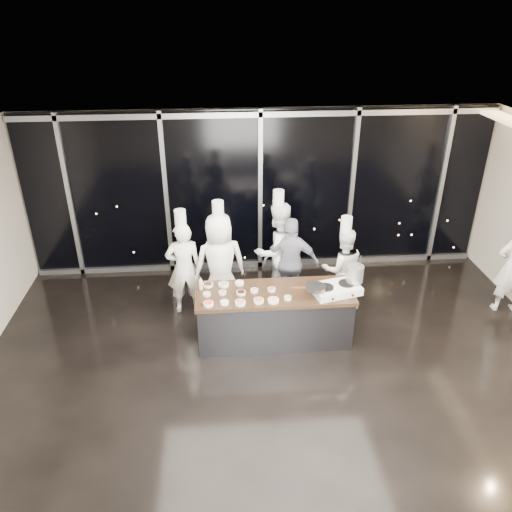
{
  "coord_description": "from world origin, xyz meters",
  "views": [
    {
      "loc": [
        -0.83,
        -5.67,
        5.0
      ],
      "look_at": [
        -0.26,
        1.2,
        1.38
      ],
      "focal_mm": 35.0,
      "sensor_mm": 36.0,
      "label": 1
    }
  ],
  "objects_px": {
    "chef_far_left": "(184,267)",
    "guest": "(291,262)",
    "frying_pan": "(315,287)",
    "stock_pot": "(355,274)",
    "chef_left": "(220,264)",
    "demo_counter": "(274,316)",
    "chef_right": "(342,268)",
    "stove": "(336,289)",
    "chef_center": "(277,251)"
  },
  "relations": [
    {
      "from": "chef_center",
      "to": "chef_right",
      "type": "distance_m",
      "value": 1.19
    },
    {
      "from": "stock_pot",
      "to": "chef_far_left",
      "type": "bearing_deg",
      "value": 159.96
    },
    {
      "from": "stove",
      "to": "demo_counter",
      "type": "bearing_deg",
      "value": 160.2
    },
    {
      "from": "frying_pan",
      "to": "chef_far_left",
      "type": "xyz_separation_m",
      "value": [
        -2.04,
        1.17,
        -0.2
      ]
    },
    {
      "from": "stock_pot",
      "to": "stove",
      "type": "bearing_deg",
      "value": -163.52
    },
    {
      "from": "frying_pan",
      "to": "guest",
      "type": "bearing_deg",
      "value": 84.17
    },
    {
      "from": "stock_pot",
      "to": "guest",
      "type": "distance_m",
      "value": 1.39
    },
    {
      "from": "stove",
      "to": "stock_pot",
      "type": "bearing_deg",
      "value": 2.54
    },
    {
      "from": "demo_counter",
      "to": "frying_pan",
      "type": "xyz_separation_m",
      "value": [
        0.6,
        -0.19,
        0.61
      ]
    },
    {
      "from": "stock_pot",
      "to": "chef_far_left",
      "type": "height_order",
      "value": "chef_far_left"
    },
    {
      "from": "chef_center",
      "to": "demo_counter",
      "type": "bearing_deg",
      "value": 57.36
    },
    {
      "from": "frying_pan",
      "to": "stock_pot",
      "type": "distance_m",
      "value": 0.69
    },
    {
      "from": "demo_counter",
      "to": "chef_far_left",
      "type": "bearing_deg",
      "value": 145.94
    },
    {
      "from": "frying_pan",
      "to": "chef_left",
      "type": "bearing_deg",
      "value": 127.56
    },
    {
      "from": "chef_far_left",
      "to": "chef_left",
      "type": "relative_size",
      "value": 0.93
    },
    {
      "from": "chef_center",
      "to": "frying_pan",
      "type": "bearing_deg",
      "value": 80.5
    },
    {
      "from": "frying_pan",
      "to": "chef_center",
      "type": "relative_size",
      "value": 0.27
    },
    {
      "from": "chef_left",
      "to": "chef_far_left",
      "type": "bearing_deg",
      "value": -15.74
    },
    {
      "from": "chef_left",
      "to": "stove",
      "type": "bearing_deg",
      "value": 137.14
    },
    {
      "from": "stock_pot",
      "to": "chef_left",
      "type": "height_order",
      "value": "chef_left"
    },
    {
      "from": "stove",
      "to": "chef_right",
      "type": "bearing_deg",
      "value": 56.31
    },
    {
      "from": "chef_right",
      "to": "chef_far_left",
      "type": "bearing_deg",
      "value": -3.35
    },
    {
      "from": "chef_center",
      "to": "chef_right",
      "type": "relative_size",
      "value": 1.19
    },
    {
      "from": "chef_left",
      "to": "guest",
      "type": "height_order",
      "value": "chef_left"
    },
    {
      "from": "stove",
      "to": "stock_pot",
      "type": "distance_m",
      "value": 0.38
    },
    {
      "from": "stove",
      "to": "frying_pan",
      "type": "height_order",
      "value": "frying_pan"
    },
    {
      "from": "stove",
      "to": "guest",
      "type": "height_order",
      "value": "guest"
    },
    {
      "from": "chef_left",
      "to": "chef_center",
      "type": "relative_size",
      "value": 1.0
    },
    {
      "from": "stove",
      "to": "chef_right",
      "type": "relative_size",
      "value": 0.46
    },
    {
      "from": "demo_counter",
      "to": "chef_far_left",
      "type": "distance_m",
      "value": 1.79
    },
    {
      "from": "chef_far_left",
      "to": "guest",
      "type": "height_order",
      "value": "chef_far_left"
    },
    {
      "from": "guest",
      "to": "demo_counter",
      "type": "bearing_deg",
      "value": 80.17
    },
    {
      "from": "chef_far_left",
      "to": "guest",
      "type": "distance_m",
      "value": 1.87
    },
    {
      "from": "demo_counter",
      "to": "stock_pot",
      "type": "bearing_deg",
      "value": -0.3
    },
    {
      "from": "demo_counter",
      "to": "frying_pan",
      "type": "distance_m",
      "value": 0.88
    },
    {
      "from": "frying_pan",
      "to": "chef_far_left",
      "type": "relative_size",
      "value": 0.29
    },
    {
      "from": "chef_center",
      "to": "chef_right",
      "type": "bearing_deg",
      "value": 133.4
    },
    {
      "from": "frying_pan",
      "to": "stove",
      "type": "bearing_deg",
      "value": 1.36
    },
    {
      "from": "chef_center",
      "to": "chef_right",
      "type": "xyz_separation_m",
      "value": [
        1.09,
        -0.46,
        -0.16
      ]
    },
    {
      "from": "stove",
      "to": "chef_far_left",
      "type": "relative_size",
      "value": 0.42
    },
    {
      "from": "chef_far_left",
      "to": "chef_right",
      "type": "relative_size",
      "value": 1.1
    },
    {
      "from": "stove",
      "to": "chef_left",
      "type": "height_order",
      "value": "chef_left"
    },
    {
      "from": "chef_far_left",
      "to": "chef_center",
      "type": "distance_m",
      "value": 1.69
    },
    {
      "from": "chef_right",
      "to": "demo_counter",
      "type": "bearing_deg",
      "value": 32.84
    },
    {
      "from": "chef_right",
      "to": "stock_pot",
      "type": "bearing_deg",
      "value": 85.77
    },
    {
      "from": "stove",
      "to": "chef_center",
      "type": "relative_size",
      "value": 0.39
    },
    {
      "from": "chef_far_left",
      "to": "chef_left",
      "type": "height_order",
      "value": "chef_left"
    },
    {
      "from": "chef_left",
      "to": "chef_center",
      "type": "distance_m",
      "value": 1.11
    },
    {
      "from": "stove",
      "to": "guest",
      "type": "distance_m",
      "value": 1.27
    },
    {
      "from": "stock_pot",
      "to": "guest",
      "type": "height_order",
      "value": "guest"
    }
  ]
}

